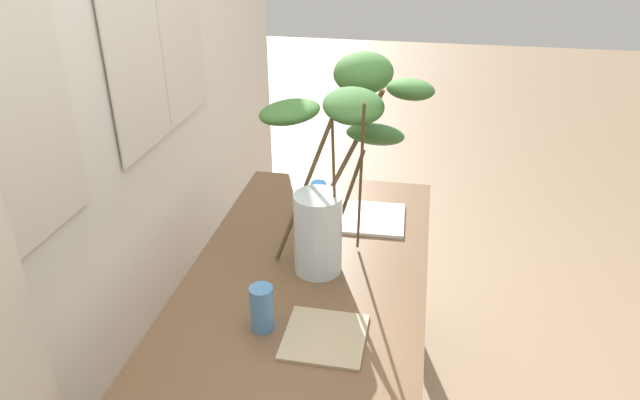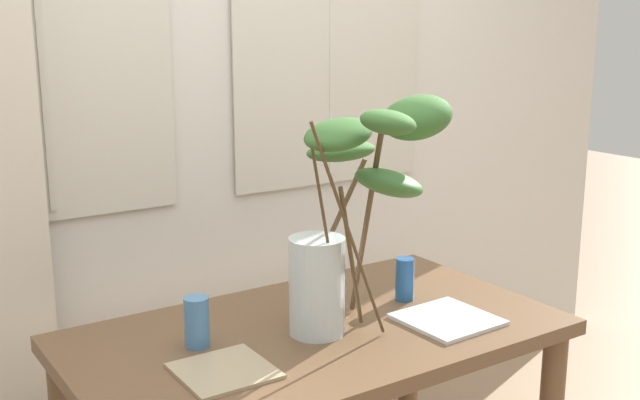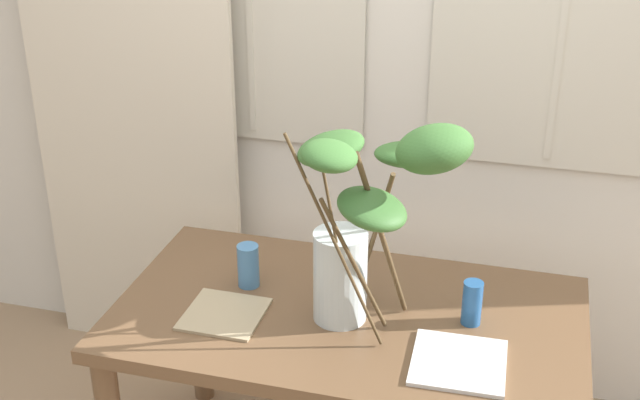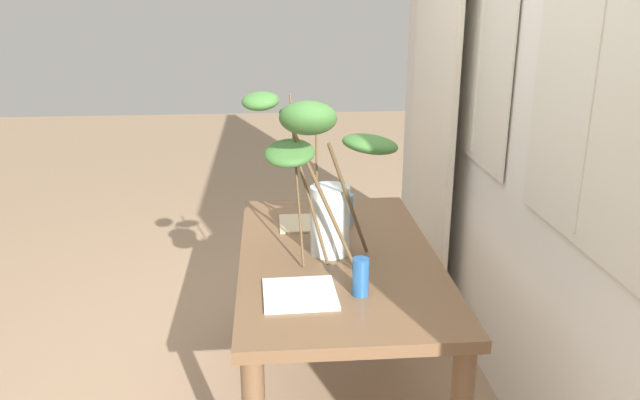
{
  "view_description": "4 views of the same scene",
  "coord_description": "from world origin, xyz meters",
  "px_view_note": "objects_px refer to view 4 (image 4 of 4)",
  "views": [
    {
      "loc": [
        -1.64,
        -0.34,
        1.86
      ],
      "look_at": [
        0.06,
        -0.02,
        0.95
      ],
      "focal_mm": 32.23,
      "sensor_mm": 36.0,
      "label": 1
    },
    {
      "loc": [
        -1.19,
        -1.8,
        1.62
      ],
      "look_at": [
        -0.03,
        -0.06,
        1.13
      ],
      "focal_mm": 43.68,
      "sensor_mm": 36.0,
      "label": 2
    },
    {
      "loc": [
        0.48,
        -2.12,
        2.14
      ],
      "look_at": [
        -0.09,
        0.01,
        1.09
      ],
      "focal_mm": 46.82,
      "sensor_mm": 36.0,
      "label": 3
    },
    {
      "loc": [
        2.41,
        -0.27,
        1.77
      ],
      "look_at": [
        0.01,
        -0.08,
        0.97
      ],
      "focal_mm": 35.62,
      "sensor_mm": 36.0,
      "label": 4
    }
  ],
  "objects_px": {
    "dining_table": "(338,277)",
    "plate_square_right": "(300,294)",
    "plate_square_left": "(305,223)",
    "vase_with_branches": "(320,171)",
    "drinking_glass_blue_right": "(361,277)",
    "drinking_glass_blue_left": "(346,209)"
  },
  "relations": [
    {
      "from": "dining_table",
      "to": "drinking_glass_blue_right",
      "type": "relative_size",
      "value": 10.28
    },
    {
      "from": "drinking_glass_blue_left",
      "to": "plate_square_left",
      "type": "distance_m",
      "value": 0.2
    },
    {
      "from": "dining_table",
      "to": "plate_square_right",
      "type": "xyz_separation_m",
      "value": [
        0.36,
        -0.18,
        0.11
      ]
    },
    {
      "from": "vase_with_branches",
      "to": "plate_square_left",
      "type": "relative_size",
      "value": 3.01
    },
    {
      "from": "plate_square_left",
      "to": "plate_square_right",
      "type": "xyz_separation_m",
      "value": [
        0.72,
        -0.06,
        0.0
      ]
    },
    {
      "from": "dining_table",
      "to": "plate_square_left",
      "type": "distance_m",
      "value": 0.4
    },
    {
      "from": "plate_square_left",
      "to": "plate_square_right",
      "type": "bearing_deg",
      "value": -4.77
    },
    {
      "from": "dining_table",
      "to": "drinking_glass_blue_right",
      "type": "bearing_deg",
      "value": 6.07
    },
    {
      "from": "dining_table",
      "to": "drinking_glass_blue_left",
      "type": "relative_size",
      "value": 10.0
    },
    {
      "from": "dining_table",
      "to": "drinking_glass_blue_left",
      "type": "bearing_deg",
      "value": 168.25
    },
    {
      "from": "drinking_glass_blue_left",
      "to": "plate_square_left",
      "type": "bearing_deg",
      "value": -93.94
    },
    {
      "from": "dining_table",
      "to": "vase_with_branches",
      "type": "height_order",
      "value": "vase_with_branches"
    },
    {
      "from": "plate_square_left",
      "to": "plate_square_right",
      "type": "distance_m",
      "value": 0.73
    },
    {
      "from": "drinking_glass_blue_left",
      "to": "drinking_glass_blue_right",
      "type": "distance_m",
      "value": 0.72
    },
    {
      "from": "vase_with_branches",
      "to": "plate_square_right",
      "type": "distance_m",
      "value": 0.48
    },
    {
      "from": "dining_table",
      "to": "plate_square_left",
      "type": "height_order",
      "value": "plate_square_left"
    },
    {
      "from": "drinking_glass_blue_left",
      "to": "plate_square_right",
      "type": "distance_m",
      "value": 0.76
    },
    {
      "from": "plate_square_left",
      "to": "plate_square_right",
      "type": "relative_size",
      "value": 0.9
    },
    {
      "from": "dining_table",
      "to": "drinking_glass_blue_left",
      "type": "xyz_separation_m",
      "value": [
        -0.35,
        0.07,
        0.18
      ]
    },
    {
      "from": "dining_table",
      "to": "drinking_glass_blue_left",
      "type": "distance_m",
      "value": 0.4
    },
    {
      "from": "drinking_glass_blue_right",
      "to": "plate_square_right",
      "type": "relative_size",
      "value": 0.54
    },
    {
      "from": "vase_with_branches",
      "to": "drinking_glass_blue_right",
      "type": "xyz_separation_m",
      "value": [
        0.3,
        0.12,
        -0.31
      ]
    }
  ]
}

